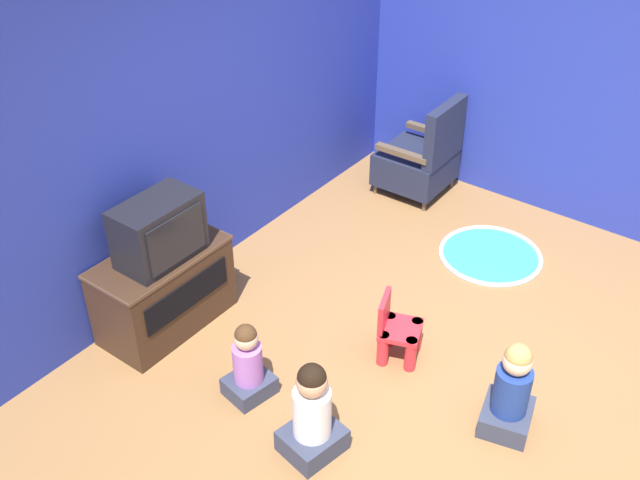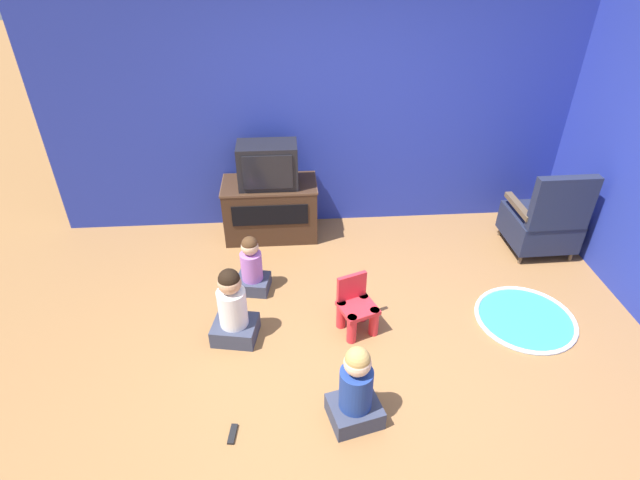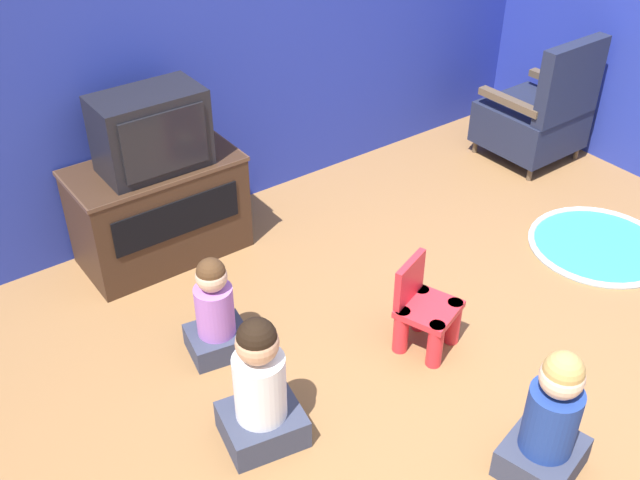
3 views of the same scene
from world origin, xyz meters
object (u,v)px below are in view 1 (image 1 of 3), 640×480
tv_cabinet (164,289)px  child_watching_right (248,365)px  child_watching_center (511,393)px  child_watching_left (312,415)px  yellow_kid_chair (397,333)px  black_armchair (421,159)px  television (159,231)px

tv_cabinet → child_watching_right: bearing=-99.9°
child_watching_center → child_watching_right: (-0.76, 1.47, -0.04)m
child_watching_left → yellow_kid_chair: bearing=12.5°
tv_cabinet → black_armchair: black_armchair is taller
black_armchair → yellow_kid_chair: size_ratio=1.91×
television → child_watching_center: 2.50m
black_armchair → child_watching_center: 2.87m
television → child_watching_center: bearing=-76.0°
child_watching_right → television: bearing=89.9°
television → yellow_kid_chair: 1.76m
yellow_kid_chair → tv_cabinet: bearing=94.8°
tv_cabinet → child_watching_left: bearing=-100.4°
black_armchair → child_watching_center: (-2.14, -1.90, -0.06)m
yellow_kid_chair → child_watching_right: size_ratio=0.85×
television → black_armchair: (2.73, -0.47, -0.49)m
television → child_watching_right: television is taller
child_watching_left → black_armchair: bearing=29.7°
child_watching_right → yellow_kid_chair: bearing=-23.0°
child_watching_left → child_watching_right: size_ratio=1.19×
television → child_watching_left: television is taller
tv_cabinet → child_watching_left: child_watching_left is taller
television → black_armchair: 2.82m
child_watching_center → child_watching_right: bearing=103.2°
yellow_kid_chair → child_watching_right: (-0.88, 0.58, 0.05)m
tv_cabinet → child_watching_left: size_ratio=1.42×
child_watching_right → tv_cabinet: bearing=90.4°
child_watching_left → child_watching_right: 0.63m
child_watching_center → television: bearing=90.0°
tv_cabinet → black_armchair: size_ratio=1.03×
yellow_kid_chair → child_watching_right: 1.06m
child_watching_center → yellow_kid_chair: bearing=68.0°
tv_cabinet → television: (0.00, -0.04, 0.52)m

